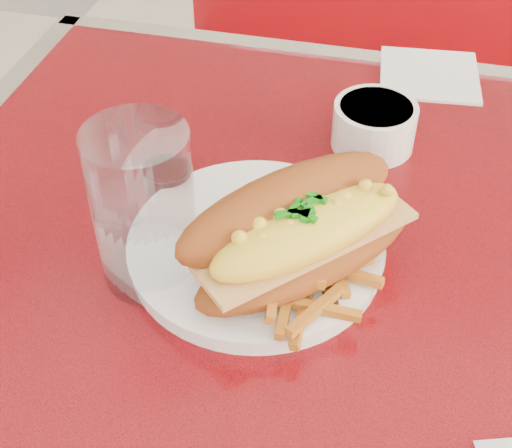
% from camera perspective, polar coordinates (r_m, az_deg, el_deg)
% --- Properties ---
extents(diner_table, '(1.23, 0.83, 0.77)m').
position_cam_1_polar(diner_table, '(0.82, 15.54, -12.84)').
color(diner_table, red).
rests_on(diner_table, ground).
extents(booth_bench_far, '(1.20, 0.51, 0.90)m').
position_cam_1_polar(booth_bench_far, '(1.62, 14.55, 4.26)').
color(booth_bench_far, maroon).
rests_on(booth_bench_far, ground).
extents(dinner_plate, '(0.29, 0.29, 0.02)m').
position_cam_1_polar(dinner_plate, '(0.69, 0.00, -1.84)').
color(dinner_plate, white).
rests_on(dinner_plate, diner_table).
extents(mac_hoagie, '(0.24, 0.24, 0.10)m').
position_cam_1_polar(mac_hoagie, '(0.63, 3.54, -0.55)').
color(mac_hoagie, '#924517').
rests_on(mac_hoagie, dinner_plate).
extents(fries_pile, '(0.14, 0.13, 0.03)m').
position_cam_1_polar(fries_pile, '(0.63, 2.95, -3.63)').
color(fries_pile, orange).
rests_on(fries_pile, dinner_plate).
extents(fork, '(0.08, 0.16, 0.00)m').
position_cam_1_polar(fork, '(0.68, 4.41, -1.68)').
color(fork, silver).
rests_on(fork, dinner_plate).
extents(gravy_ramekin, '(0.12, 0.12, 0.05)m').
position_cam_1_polar(gravy_ramekin, '(0.82, 9.43, 7.86)').
color(gravy_ramekin, white).
rests_on(gravy_ramekin, diner_table).
extents(sauce_cup_left, '(0.07, 0.07, 0.03)m').
position_cam_1_polar(sauce_cup_left, '(0.76, -7.12, 3.78)').
color(sauce_cup_left, black).
rests_on(sauce_cup_left, diner_table).
extents(water_tumbler, '(0.09, 0.09, 0.16)m').
position_cam_1_polar(water_tumbler, '(0.63, -8.96, 1.24)').
color(water_tumbler, silver).
rests_on(water_tumbler, diner_table).
extents(paper_napkin, '(0.14, 0.14, 0.00)m').
position_cam_1_polar(paper_napkin, '(0.98, 13.70, 11.54)').
color(paper_napkin, white).
rests_on(paper_napkin, diner_table).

